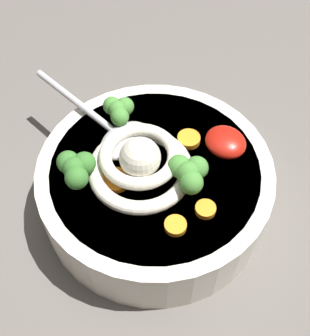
{
  "coord_description": "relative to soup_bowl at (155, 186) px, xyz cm",
  "views": [
    {
      "loc": [
        -17.28,
        14.2,
        47.87
      ],
      "look_at": [
        3.8,
        -2.86,
        10.81
      ],
      "focal_mm": 47.74,
      "sensor_mm": 36.0,
      "label": 1
    }
  ],
  "objects": [
    {
      "name": "broccoli_floret_beside_noodles",
      "position": [
        7.42,
        -0.93,
        5.22
      ],
      "size": [
        3.92,
        3.37,
        3.1
      ],
      "color": "#7A9E60",
      "rests_on": "soup_bowl"
    },
    {
      "name": "carrot_slice_near_spoon",
      "position": [
        -7.02,
        -0.54,
        3.6
      ],
      "size": [
        2.0,
        2.0,
        0.64
      ],
      "primitive_type": "cylinder",
      "color": "orange",
      "rests_on": "soup_bowl"
    },
    {
      "name": "broccoli_floret_right",
      "position": [
        3.54,
        6.99,
        5.5
      ],
      "size": [
        4.48,
        3.86,
        3.54
      ],
      "color": "#7A9E60",
      "rests_on": "soup_bowl"
    },
    {
      "name": "carrot_slice_rear",
      "position": [
        1.12,
        4.12,
        3.57
      ],
      "size": [
        2.86,
        2.86,
        0.58
      ],
      "primitive_type": "cylinder",
      "color": "orange",
      "rests_on": "soup_bowl"
    },
    {
      "name": "chili_sauce_dollop",
      "position": [
        -2.6,
        -7.4,
        4.29
      ],
      "size": [
        4.51,
        4.06,
        2.03
      ],
      "primitive_type": "ellipsoid",
      "color": "#B2190F",
      "rests_on": "soup_bowl"
    },
    {
      "name": "soup_spoon",
      "position": [
        5.68,
        0.67,
        4.07
      ],
      "size": [
        17.48,
        6.48,
        1.6
      ],
      "rotation": [
        0.0,
        0.0,
        0.12
      ],
      "color": "#B7B7BC",
      "rests_on": "soup_bowl"
    },
    {
      "name": "carrot_slice_far",
      "position": [
        0.5,
        -5.06,
        3.62
      ],
      "size": [
        2.46,
        2.46,
        0.69
      ],
      "primitive_type": "cylinder",
      "color": "orange",
      "rests_on": "soup_bowl"
    },
    {
      "name": "carrot_slice_beside_chili",
      "position": [
        -6.56,
        3.29,
        3.59
      ],
      "size": [
        2.11,
        2.11,
        0.64
      ],
      "primitive_type": "cylinder",
      "color": "orange",
      "rests_on": "soup_bowl"
    },
    {
      "name": "noodle_pile",
      "position": [
        0.58,
        1.44,
        4.74
      ],
      "size": [
        11.7,
        11.47,
        4.7
      ],
      "color": "silver",
      "rests_on": "soup_bowl"
    },
    {
      "name": "table_slab",
      "position": [
        -3.8,
        2.86,
        -5.52
      ],
      "size": [
        111.61,
        111.61,
        4.03
      ],
      "primitive_type": "cube",
      "color": "#5B5651",
      "rests_on": "ground"
    },
    {
      "name": "broccoli_floret_center",
      "position": [
        -3.71,
        -1.12,
        5.53
      ],
      "size": [
        4.55,
        3.91,
        3.6
      ],
      "color": "#7A9E60",
      "rests_on": "soup_bowl"
    },
    {
      "name": "soup_bowl",
      "position": [
        0.0,
        0.0,
        0.0
      ],
      "size": [
        24.74,
        24.74,
        6.77
      ],
      "color": "silver",
      "rests_on": "table_slab"
    }
  ]
}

